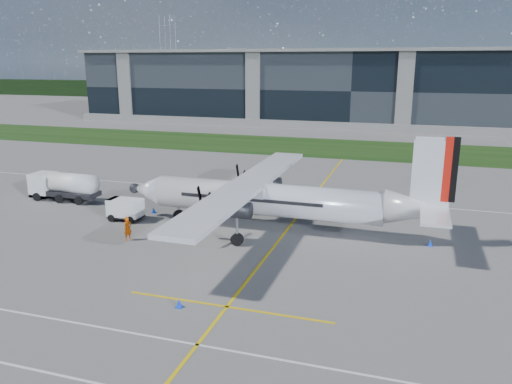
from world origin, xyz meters
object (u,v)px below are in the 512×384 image
object	(u,v)px
ground_crew_person	(128,227)
safety_cone_nose_stbd	(153,210)
safety_cone_tail	(430,243)
baggage_tug	(125,209)
safety_cone_portwing	(179,303)
safety_cone_stbdwing	(282,188)
fuel_tanker_truck	(60,186)
turboprop_aircraft	(278,181)
pylon_west	(168,56)
safety_cone_fwd	(124,214)

from	to	relation	value
ground_crew_person	safety_cone_nose_stbd	bearing A→B (deg)	39.00
ground_crew_person	safety_cone_tail	xyz separation A→B (m)	(21.81, 5.53, -0.79)
ground_crew_person	safety_cone_tail	size ratio (longest dim) A/B	4.18
baggage_tug	safety_cone_portwing	size ratio (longest dim) A/B	6.06
ground_crew_person	safety_cone_stbdwing	bearing A→B (deg)	3.89
baggage_tug	safety_cone_tail	world-z (taller)	baggage_tug
safety_cone_nose_stbd	safety_cone_portwing	distance (m)	18.44
baggage_tug	safety_cone_nose_stbd	xyz separation A→B (m)	(1.26, 2.51, -0.66)
fuel_tanker_truck	safety_cone_stbdwing	bearing A→B (deg)	27.55
ground_crew_person	safety_cone_tail	bearing A→B (deg)	-50.17
turboprop_aircraft	safety_cone_stbdwing	world-z (taller)	turboprop_aircraft
safety_cone_portwing	pylon_west	bearing A→B (deg)	117.17
safety_cone_tail	safety_cone_portwing	distance (m)	19.45
turboprop_aircraft	baggage_tug	size ratio (longest dim) A/B	8.91
pylon_west	baggage_tug	distance (m)	160.30
safety_cone_tail	safety_cone_fwd	world-z (taller)	same
baggage_tug	fuel_tanker_truck	bearing A→B (deg)	158.91
safety_cone_tail	safety_cone_fwd	distance (m)	25.25
fuel_tanker_truck	baggage_tug	bearing A→B (deg)	-21.09
fuel_tanker_truck	baggage_tug	world-z (taller)	fuel_tanker_truck
safety_cone_stbdwing	safety_cone_fwd	bearing A→B (deg)	-128.75
turboprop_aircraft	baggage_tug	xyz separation A→B (m)	(-13.08, -1.20, -3.14)
pylon_west	turboprop_aircraft	world-z (taller)	pylon_west
safety_cone_fwd	safety_cone_stbdwing	bearing A→B (deg)	51.25
fuel_tanker_truck	safety_cone_tail	world-z (taller)	fuel_tanker_truck
pylon_west	safety_cone_stbdwing	distance (m)	152.98
ground_crew_person	safety_cone_nose_stbd	distance (m)	7.09
safety_cone_tail	safety_cone_nose_stbd	distance (m)	23.48
safety_cone_stbdwing	baggage_tug	bearing A→B (deg)	-126.09
fuel_tanker_truck	baggage_tug	distance (m)	10.23
safety_cone_stbdwing	safety_cone_fwd	distance (m)	17.13
safety_cone_portwing	safety_cone_stbdwing	bearing A→B (deg)	92.44
pylon_west	safety_cone_tail	distance (m)	171.47
pylon_west	safety_cone_stbdwing	world-z (taller)	pylon_west
safety_cone_fwd	safety_cone_portwing	size ratio (longest dim) A/B	1.00
pylon_west	safety_cone_nose_stbd	xyz separation A→B (m)	(70.44, -141.40, -14.75)
fuel_tanker_truck	safety_cone_nose_stbd	bearing A→B (deg)	-6.18
safety_cone_portwing	safety_cone_tail	bearing A→B (deg)	46.56
baggage_tug	safety_cone_portwing	world-z (taller)	baggage_tug
ground_crew_person	safety_cone_stbdwing	distance (m)	19.72
safety_cone_stbdwing	pylon_west	bearing A→B (deg)	121.41
ground_crew_person	safety_cone_portwing	bearing A→B (deg)	-109.94
pylon_west	safety_cone_fwd	world-z (taller)	pylon_west
turboprop_aircraft	safety_cone_stbdwing	bearing A→B (deg)	102.83
pylon_west	baggage_tug	xyz separation A→B (m)	(69.19, -143.91, -14.09)
safety_cone_stbdwing	safety_cone_tail	bearing A→B (deg)	-41.33
baggage_tug	safety_cone_portwing	bearing A→B (deg)	-48.80
baggage_tug	safety_cone_stbdwing	distance (m)	17.29
ground_crew_person	safety_cone_fwd	size ratio (longest dim) A/B	4.18
pylon_west	safety_cone_portwing	xyz separation A→B (m)	(80.51, -156.84, -14.75)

